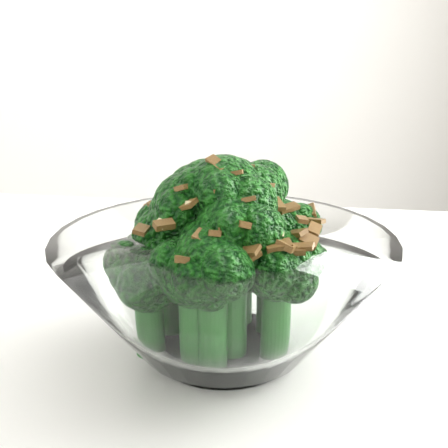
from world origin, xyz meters
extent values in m
cube|color=white|center=(0.06, -0.07, 0.73)|extent=(1.40, 1.17, 0.04)
cylinder|color=white|center=(0.23, -0.16, 0.75)|extent=(0.10, 0.10, 0.01)
cylinder|color=#195A18|center=(0.23, -0.16, 0.81)|extent=(0.02, 0.02, 0.10)
sphere|color=#155910|center=(0.23, -0.16, 0.88)|extent=(0.06, 0.06, 0.06)
cylinder|color=#195A18|center=(0.25, -0.13, 0.81)|extent=(0.02, 0.02, 0.09)
sphere|color=#155910|center=(0.25, -0.13, 0.87)|extent=(0.05, 0.05, 0.05)
cylinder|color=#195A18|center=(0.21, -0.14, 0.81)|extent=(0.02, 0.02, 0.09)
sphere|color=#155910|center=(0.21, -0.14, 0.86)|extent=(0.06, 0.06, 0.06)
cylinder|color=#195A18|center=(0.23, -0.18, 0.80)|extent=(0.02, 0.02, 0.08)
sphere|color=#155910|center=(0.23, -0.18, 0.86)|extent=(0.05, 0.05, 0.05)
cylinder|color=#195A18|center=(0.27, -0.16, 0.80)|extent=(0.02, 0.02, 0.07)
sphere|color=#155910|center=(0.27, -0.16, 0.84)|extent=(0.05, 0.05, 0.05)
cylinder|color=#195A18|center=(0.19, -0.14, 0.80)|extent=(0.02, 0.02, 0.06)
sphere|color=#155910|center=(0.19, -0.14, 0.84)|extent=(0.05, 0.05, 0.05)
cylinder|color=#195A18|center=(0.26, -0.20, 0.79)|extent=(0.02, 0.02, 0.06)
sphere|color=#155910|center=(0.26, -0.20, 0.84)|extent=(0.05, 0.05, 0.05)
cylinder|color=#195A18|center=(0.20, -0.19, 0.79)|extent=(0.02, 0.02, 0.06)
sphere|color=#155910|center=(0.20, -0.19, 0.83)|extent=(0.05, 0.05, 0.05)
cylinder|color=#195A18|center=(0.28, -0.12, 0.79)|extent=(0.02, 0.02, 0.05)
sphere|color=#155910|center=(0.28, -0.12, 0.82)|extent=(0.05, 0.05, 0.05)
cylinder|color=#195A18|center=(0.17, -0.17, 0.79)|extent=(0.02, 0.02, 0.05)
sphere|color=#155910|center=(0.17, -0.17, 0.82)|extent=(0.05, 0.05, 0.05)
cylinder|color=#195A18|center=(0.23, -0.10, 0.79)|extent=(0.02, 0.02, 0.05)
sphere|color=#155910|center=(0.23, -0.10, 0.83)|extent=(0.05, 0.05, 0.05)
cylinder|color=#195A18|center=(0.27, -0.15, 0.79)|extent=(0.02, 0.02, 0.05)
sphere|color=#155910|center=(0.27, -0.15, 0.82)|extent=(0.05, 0.05, 0.05)
cylinder|color=#195A18|center=(0.21, -0.20, 0.80)|extent=(0.02, 0.02, 0.07)
sphere|color=#155910|center=(0.21, -0.20, 0.84)|extent=(0.05, 0.05, 0.05)
cube|color=brown|center=(0.27, -0.21, 0.85)|extent=(0.02, 0.01, 0.01)
cube|color=brown|center=(0.21, -0.21, 0.87)|extent=(0.01, 0.02, 0.01)
cube|color=brown|center=(0.22, -0.10, 0.86)|extent=(0.02, 0.02, 0.01)
cube|color=brown|center=(0.25, -0.18, 0.88)|extent=(0.02, 0.01, 0.01)
cube|color=brown|center=(0.21, -0.15, 0.89)|extent=(0.01, 0.02, 0.01)
cube|color=brown|center=(0.19, -0.13, 0.87)|extent=(0.02, 0.01, 0.01)
cube|color=brown|center=(0.28, -0.19, 0.86)|extent=(0.01, 0.02, 0.01)
cube|color=brown|center=(0.27, -0.14, 0.87)|extent=(0.02, 0.02, 0.01)
cube|color=brown|center=(0.23, -0.17, 0.90)|extent=(0.01, 0.02, 0.01)
cube|color=brown|center=(0.24, -0.14, 0.90)|extent=(0.02, 0.02, 0.01)
cube|color=brown|center=(0.29, -0.15, 0.86)|extent=(0.01, 0.02, 0.01)
cube|color=brown|center=(0.23, -0.22, 0.86)|extent=(0.02, 0.02, 0.01)
cube|color=brown|center=(0.25, -0.17, 0.88)|extent=(0.02, 0.01, 0.01)
cube|color=brown|center=(0.24, -0.15, 0.90)|extent=(0.02, 0.01, 0.00)
cube|color=brown|center=(0.24, -0.16, 0.89)|extent=(0.02, 0.02, 0.01)
cube|color=brown|center=(0.29, -0.14, 0.86)|extent=(0.02, 0.01, 0.01)
cube|color=brown|center=(0.26, -0.21, 0.85)|extent=(0.02, 0.01, 0.01)
cube|color=brown|center=(0.29, -0.17, 0.86)|extent=(0.02, 0.02, 0.01)
cube|color=brown|center=(0.27, -0.20, 0.86)|extent=(0.01, 0.02, 0.01)
cube|color=brown|center=(0.22, -0.17, 0.89)|extent=(0.01, 0.02, 0.01)
cube|color=brown|center=(0.20, -0.17, 0.88)|extent=(0.02, 0.02, 0.01)
cube|color=brown|center=(0.26, -0.17, 0.87)|extent=(0.01, 0.02, 0.01)
cube|color=brown|center=(0.22, -0.18, 0.89)|extent=(0.01, 0.02, 0.01)
cube|color=brown|center=(0.22, -0.20, 0.87)|extent=(0.01, 0.02, 0.01)
cube|color=brown|center=(0.18, -0.11, 0.86)|extent=(0.02, 0.01, 0.01)
cube|color=brown|center=(0.28, -0.19, 0.86)|extent=(0.01, 0.02, 0.01)
cube|color=brown|center=(0.18, -0.18, 0.86)|extent=(0.02, 0.01, 0.01)
cube|color=brown|center=(0.23, -0.22, 0.85)|extent=(0.02, 0.01, 0.01)
cube|color=brown|center=(0.19, -0.21, 0.85)|extent=(0.02, 0.01, 0.01)
cube|color=brown|center=(0.29, -0.14, 0.85)|extent=(0.02, 0.02, 0.01)
cube|color=brown|center=(0.22, -0.20, 0.87)|extent=(0.02, 0.01, 0.01)
cube|color=brown|center=(0.26, -0.13, 0.87)|extent=(0.01, 0.02, 0.01)
cube|color=brown|center=(0.27, -0.16, 0.87)|extent=(0.02, 0.01, 0.01)
cube|color=brown|center=(0.22, -0.16, 0.90)|extent=(0.01, 0.02, 0.01)
cube|color=brown|center=(0.20, -0.16, 0.88)|extent=(0.02, 0.02, 0.01)
cube|color=brown|center=(0.20, -0.16, 0.89)|extent=(0.02, 0.02, 0.01)
cube|color=brown|center=(0.21, -0.21, 0.86)|extent=(0.02, 0.02, 0.01)
cube|color=brown|center=(0.22, -0.09, 0.85)|extent=(0.01, 0.02, 0.01)
cube|color=brown|center=(0.28, -0.11, 0.86)|extent=(0.02, 0.02, 0.01)
cube|color=brown|center=(0.24, -0.19, 0.88)|extent=(0.01, 0.02, 0.01)
cube|color=brown|center=(0.17, -0.17, 0.86)|extent=(0.01, 0.02, 0.01)
cube|color=brown|center=(0.28, -0.20, 0.85)|extent=(0.02, 0.01, 0.01)
cube|color=brown|center=(0.25, -0.21, 0.86)|extent=(0.02, 0.02, 0.01)
cube|color=brown|center=(0.20, -0.13, 0.88)|extent=(0.02, 0.01, 0.01)
cube|color=brown|center=(0.23, -0.21, 0.87)|extent=(0.01, 0.02, 0.01)
cube|color=brown|center=(0.20, -0.14, 0.88)|extent=(0.01, 0.02, 0.01)
cube|color=brown|center=(0.21, -0.22, 0.85)|extent=(0.02, 0.02, 0.01)
cube|color=brown|center=(0.25, -0.22, 0.86)|extent=(0.02, 0.01, 0.01)
cube|color=beige|center=(0.20, -0.15, 0.89)|extent=(0.01, 0.01, 0.00)
cube|color=beige|center=(0.24, -0.15, 0.90)|extent=(0.01, 0.01, 0.00)
cube|color=beige|center=(0.24, -0.12, 0.88)|extent=(0.01, 0.01, 0.00)
cube|color=beige|center=(0.25, -0.21, 0.86)|extent=(0.00, 0.00, 0.00)
cube|color=beige|center=(0.26, -0.13, 0.88)|extent=(0.01, 0.01, 0.01)
cube|color=beige|center=(0.21, -0.09, 0.86)|extent=(0.01, 0.01, 0.01)
cube|color=beige|center=(0.19, -0.16, 0.88)|extent=(0.01, 0.01, 0.01)
cube|color=beige|center=(0.19, -0.17, 0.87)|extent=(0.00, 0.01, 0.00)
cube|color=beige|center=(0.29, -0.14, 0.86)|extent=(0.01, 0.00, 0.00)
cube|color=beige|center=(0.26, -0.16, 0.88)|extent=(0.01, 0.01, 0.00)
cube|color=beige|center=(0.25, -0.13, 0.88)|extent=(0.01, 0.01, 0.01)
cube|color=beige|center=(0.24, -0.10, 0.86)|extent=(0.01, 0.00, 0.00)
cube|color=beige|center=(0.18, -0.12, 0.86)|extent=(0.01, 0.01, 0.01)
cube|color=beige|center=(0.25, -0.21, 0.86)|extent=(0.01, 0.01, 0.01)
cube|color=beige|center=(0.25, -0.18, 0.89)|extent=(0.01, 0.01, 0.01)
cube|color=beige|center=(0.23, -0.18, 0.89)|extent=(0.01, 0.01, 0.01)
cube|color=beige|center=(0.18, -0.17, 0.86)|extent=(0.01, 0.01, 0.01)
cube|color=beige|center=(0.18, -0.18, 0.86)|extent=(0.00, 0.01, 0.00)
cube|color=beige|center=(0.24, -0.18, 0.89)|extent=(0.01, 0.01, 0.01)
cube|color=beige|center=(0.25, -0.12, 0.87)|extent=(0.01, 0.01, 0.00)
cube|color=beige|center=(0.20, -0.18, 0.88)|extent=(0.01, 0.01, 0.00)
cube|color=beige|center=(0.25, -0.11, 0.87)|extent=(0.00, 0.01, 0.00)
cube|color=beige|center=(0.27, -0.14, 0.87)|extent=(0.01, 0.01, 0.01)
cube|color=beige|center=(0.18, -0.18, 0.86)|extent=(0.01, 0.01, 0.01)
cube|color=beige|center=(0.20, -0.16, 0.88)|extent=(0.01, 0.01, 0.01)
camera|label=1|loc=(0.14, -0.57, 0.99)|focal=50.00mm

